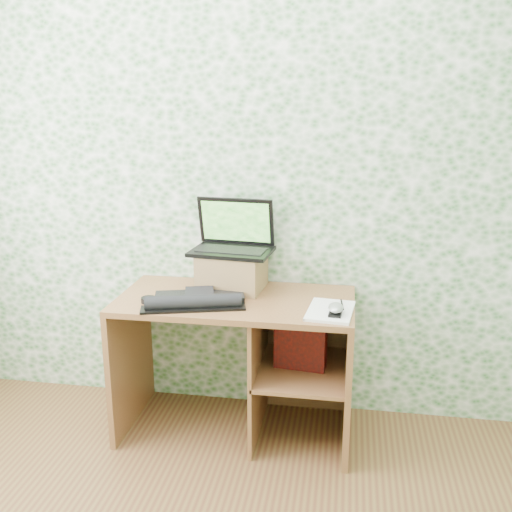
% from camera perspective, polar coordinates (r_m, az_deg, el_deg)
% --- Properties ---
extents(wall_back, '(3.50, 0.00, 3.50)m').
position_cam_1_polar(wall_back, '(3.07, -1.03, 7.42)').
color(wall_back, white).
rests_on(wall_back, ground).
extents(desk, '(1.20, 0.60, 0.75)m').
position_cam_1_polar(desk, '(3.02, -0.44, -8.93)').
color(desk, brown).
rests_on(desk, floor).
extents(riser, '(0.35, 0.30, 0.20)m').
position_cam_1_polar(riser, '(3.02, -2.41, -1.51)').
color(riser, olive).
rests_on(riser, desk).
extents(laptop, '(0.44, 0.33, 0.28)m').
position_cam_1_polar(laptop, '(3.02, -2.27, 1.70)').
color(laptop, black).
rests_on(laptop, riser).
extents(keyboard, '(0.51, 0.37, 0.07)m').
position_cam_1_polar(keyboard, '(2.83, -5.94, -4.37)').
color(keyboard, black).
rests_on(keyboard, desk).
extents(headphones, '(0.21, 0.18, 0.03)m').
position_cam_1_polar(headphones, '(2.88, -9.32, -4.40)').
color(headphones, black).
rests_on(headphones, desk).
extents(notepad, '(0.24, 0.32, 0.01)m').
position_cam_1_polar(notepad, '(2.74, 7.45, -5.46)').
color(notepad, white).
rests_on(notepad, desk).
extents(mouse, '(0.08, 0.12, 0.04)m').
position_cam_1_polar(mouse, '(2.68, 7.97, -5.38)').
color(mouse, '#B3B3B6').
rests_on(mouse, notepad).
extents(pen, '(0.02, 0.13, 0.01)m').
position_cam_1_polar(pen, '(2.80, 8.61, -4.82)').
color(pen, black).
rests_on(pen, notepad).
extents(red_box, '(0.27, 0.11, 0.31)m').
position_cam_1_polar(red_box, '(2.94, 4.48, -8.31)').
color(red_box, maroon).
rests_on(red_box, desk).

